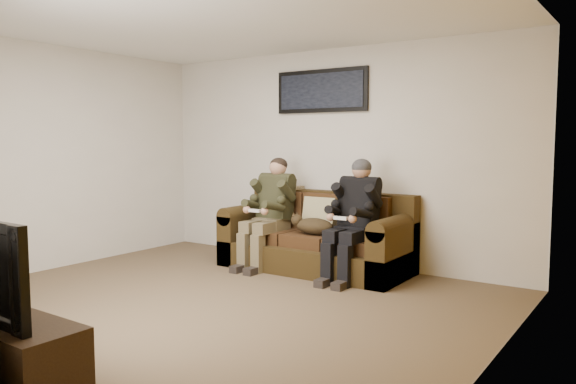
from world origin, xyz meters
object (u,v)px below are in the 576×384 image
Objects in this scene: person_right at (354,212)px; framed_poster at (321,91)px; sofa at (318,240)px; person_left at (270,206)px; cat at (313,226)px.

framed_poster reaches higher than person_right.
sofa is at bearing 162.03° from person_right.
person_right is 1.04× the size of framed_poster.
person_left is 1.53m from framed_poster.
person_left reaches higher than cat.
person_left is 1.96× the size of cat.
person_right is (0.56, -0.18, 0.39)m from sofa.
framed_poster is (-0.76, 0.57, 1.37)m from person_right.
framed_poster is at bearing 57.63° from person_left.
person_left is 1.03× the size of framed_poster.
framed_poster reaches higher than person_left.
framed_poster reaches higher than sofa.
person_right is 1.97× the size of cat.
cat is at bearing -75.98° from sofa.
person_left is (-0.56, -0.18, 0.39)m from sofa.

